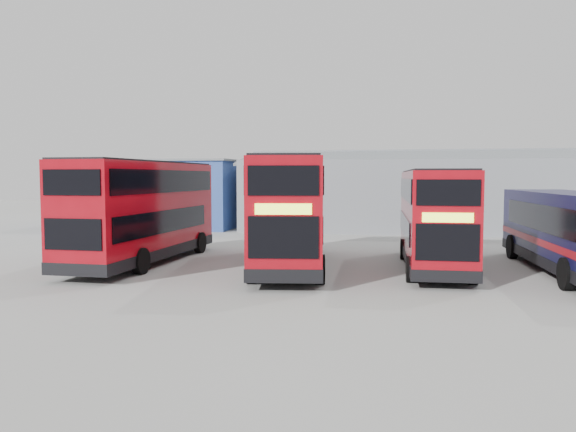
{
  "coord_description": "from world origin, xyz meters",
  "views": [
    {
      "loc": [
        3.86,
        -23.33,
        3.85
      ],
      "look_at": [
        -0.91,
        1.22,
        2.1
      ],
      "focal_mm": 35.0,
      "sensor_mm": 36.0,
      "label": 1
    }
  ],
  "objects_px": {
    "maintenance_shed": "(453,194)",
    "double_decker_left": "(143,213)",
    "office_block": "(165,193)",
    "double_decker_centre": "(290,213)",
    "single_decker_blue": "(574,234)",
    "double_decker_right": "(434,220)",
    "panel_van": "(112,213)"
  },
  "relations": [
    {
      "from": "maintenance_shed",
      "to": "double_decker_left",
      "type": "xyz_separation_m",
      "value": [
        -15.2,
        -20.15,
        -0.34
      ]
    },
    {
      "from": "office_block",
      "to": "maintenance_shed",
      "type": "bearing_deg",
      "value": 5.21
    },
    {
      "from": "double_decker_centre",
      "to": "single_decker_blue",
      "type": "relative_size",
      "value": 0.93
    },
    {
      "from": "double_decker_right",
      "to": "panel_van",
      "type": "relative_size",
      "value": 1.73
    },
    {
      "from": "double_decker_right",
      "to": "single_decker_blue",
      "type": "bearing_deg",
      "value": -6.57
    },
    {
      "from": "office_block",
      "to": "maintenance_shed",
      "type": "xyz_separation_m",
      "value": [
        22.0,
        2.01,
        0.02
      ]
    },
    {
      "from": "double_decker_centre",
      "to": "single_decker_blue",
      "type": "distance_m",
      "value": 11.33
    },
    {
      "from": "double_decker_left",
      "to": "panel_van",
      "type": "xyz_separation_m",
      "value": [
        -8.8,
        13.43,
        -0.96
      ]
    },
    {
      "from": "maintenance_shed",
      "to": "double_decker_centre",
      "type": "distance_m",
      "value": 21.78
    },
    {
      "from": "double_decker_left",
      "to": "panel_van",
      "type": "height_order",
      "value": "double_decker_left"
    },
    {
      "from": "office_block",
      "to": "double_decker_left",
      "type": "distance_m",
      "value": 19.38
    },
    {
      "from": "double_decker_right",
      "to": "double_decker_left",
      "type": "bearing_deg",
      "value": -177.35
    },
    {
      "from": "double_decker_right",
      "to": "single_decker_blue",
      "type": "xyz_separation_m",
      "value": [
        5.33,
        -0.45,
        -0.45
      ]
    },
    {
      "from": "double_decker_left",
      "to": "double_decker_right",
      "type": "height_order",
      "value": "double_decker_left"
    },
    {
      "from": "double_decker_left",
      "to": "double_decker_centre",
      "type": "height_order",
      "value": "double_decker_centre"
    },
    {
      "from": "double_decker_left",
      "to": "single_decker_blue",
      "type": "bearing_deg",
      "value": -177.15
    },
    {
      "from": "double_decker_right",
      "to": "maintenance_shed",
      "type": "bearing_deg",
      "value": 80.53
    },
    {
      "from": "office_block",
      "to": "maintenance_shed",
      "type": "relative_size",
      "value": 0.4
    },
    {
      "from": "maintenance_shed",
      "to": "office_block",
      "type": "bearing_deg",
      "value": -174.79
    },
    {
      "from": "office_block",
      "to": "panel_van",
      "type": "xyz_separation_m",
      "value": [
        -2.0,
        -4.71,
        -1.28
      ]
    },
    {
      "from": "office_block",
      "to": "double_decker_right",
      "type": "height_order",
      "value": "office_block"
    },
    {
      "from": "double_decker_left",
      "to": "double_decker_centre",
      "type": "distance_m",
      "value": 6.61
    },
    {
      "from": "double_decker_right",
      "to": "panel_van",
      "type": "xyz_separation_m",
      "value": [
        -21.39,
        12.47,
        -0.75
      ]
    },
    {
      "from": "double_decker_left",
      "to": "panel_van",
      "type": "relative_size",
      "value": 1.89
    },
    {
      "from": "panel_van",
      "to": "double_decker_left",
      "type": "bearing_deg",
      "value": -80.62
    },
    {
      "from": "office_block",
      "to": "panel_van",
      "type": "bearing_deg",
      "value": -113.02
    },
    {
      "from": "office_block",
      "to": "double_decker_left",
      "type": "bearing_deg",
      "value": -69.47
    },
    {
      "from": "single_decker_blue",
      "to": "panel_van",
      "type": "height_order",
      "value": "single_decker_blue"
    },
    {
      "from": "single_decker_blue",
      "to": "panel_van",
      "type": "relative_size",
      "value": 2.11
    },
    {
      "from": "maintenance_shed",
      "to": "single_decker_blue",
      "type": "height_order",
      "value": "maintenance_shed"
    },
    {
      "from": "double_decker_centre",
      "to": "panel_van",
      "type": "relative_size",
      "value": 1.96
    },
    {
      "from": "office_block",
      "to": "maintenance_shed",
      "type": "distance_m",
      "value": 22.09
    }
  ]
}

